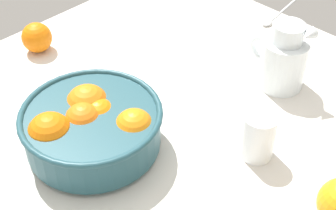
{
  "coord_description": "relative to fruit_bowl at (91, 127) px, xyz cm",
  "views": [
    {
      "loc": [
        -47.46,
        -49.98,
        68.66
      ],
      "look_at": [
        2.56,
        -0.78,
        7.72
      ],
      "focal_mm": 53.42,
      "sensor_mm": 36.0,
      "label": 1
    }
  ],
  "objects": [
    {
      "name": "juice_pitcher",
      "position": [
        41.02,
        -13.81,
        0.42
      ],
      "size": [
        9.9,
        14.53,
        15.97
      ],
      "color": "white",
      "rests_on": "ground_plane"
    },
    {
      "name": "loose_orange_0",
      "position": [
        11.43,
        34.79,
        -1.75
      ],
      "size": [
        7.13,
        7.13,
        7.13
      ],
      "primitive_type": "sphere",
      "color": "orange",
      "rests_on": "ground_plane"
    },
    {
      "name": "fruit_bowl",
      "position": [
        0.0,
        0.0,
        0.0
      ],
      "size": [
        26.28,
        26.28,
        10.8
      ],
      "color": "#234C56",
      "rests_on": "ground_plane"
    },
    {
      "name": "spoon",
      "position": [
        63.49,
        3.09,
        -4.89
      ],
      "size": [
        17.67,
        3.7,
        1.0
      ],
      "color": "silver",
      "rests_on": "ground_plane"
    },
    {
      "name": "juice_glass",
      "position": [
        20.3,
        -23.03,
        -1.08
      ],
      "size": [
        6.28,
        6.28,
        9.46
      ],
      "color": "white",
      "rests_on": "ground_plane"
    },
    {
      "name": "ground_plane",
      "position": [
        9.85,
        -6.87,
        -6.82
      ],
      "size": [
        113.57,
        103.73,
        3.0
      ],
      "primitive_type": "cube",
      "color": "silver"
    }
  ]
}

